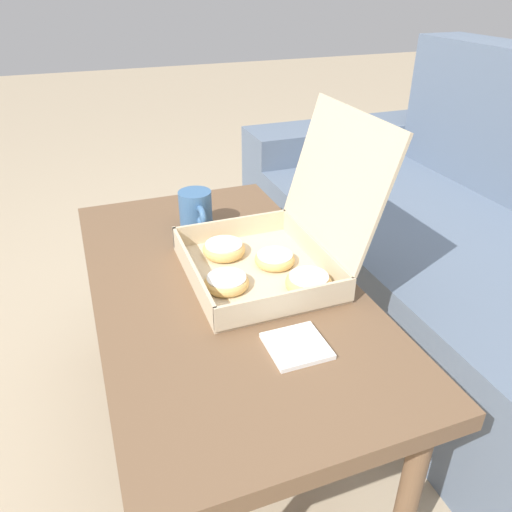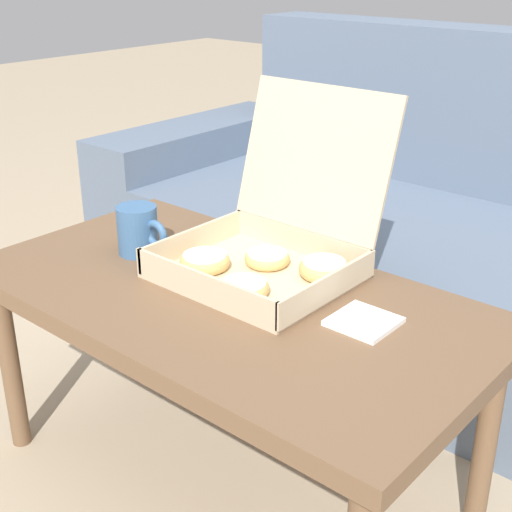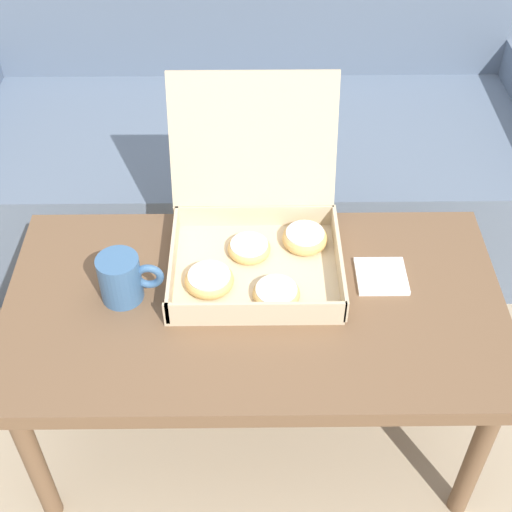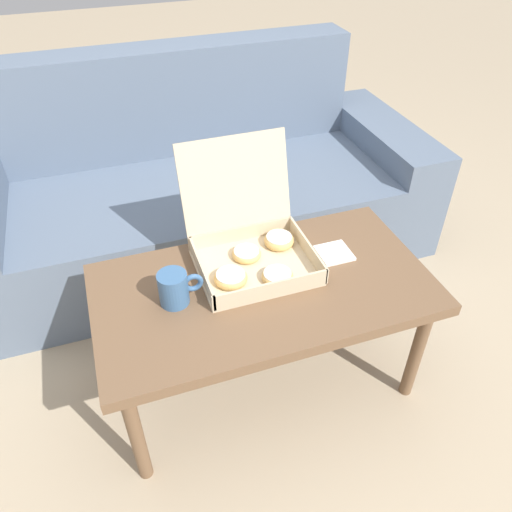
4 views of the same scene
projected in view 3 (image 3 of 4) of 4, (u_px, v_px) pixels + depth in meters
The scene contains 6 objects.
ground_plane at pixel (255, 403), 1.91m from camera, with size 12.00×12.00×0.00m, color tan.
couch at pixel (252, 134), 2.30m from camera, with size 2.11×0.86×0.89m.
coffee_table at pixel (255, 316), 1.56m from camera, with size 1.08×0.58×0.48m.
pastry_box at pixel (258, 237), 1.58m from camera, with size 0.37×0.40×0.37m.
coffee_mug at pixel (122, 278), 1.50m from camera, with size 0.14×0.09×0.11m.
napkin_stack at pixel (381, 277), 1.57m from camera, with size 0.11×0.11×0.01m.
Camera 3 is at (-0.01, -1.10, 1.61)m, focal length 50.00 mm.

